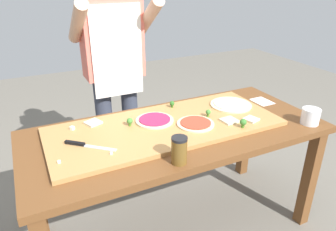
{
  "coord_description": "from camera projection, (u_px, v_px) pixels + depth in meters",
  "views": [
    {
      "loc": [
        -0.76,
        -1.44,
        1.59
      ],
      "look_at": [
        -0.04,
        0.04,
        0.83
      ],
      "focal_mm": 33.72,
      "sensor_mm": 36.0,
      "label": 1
    }
  ],
  "objects": [
    {
      "name": "ground_plane",
      "position": [
        175.0,
        227.0,
        2.14
      ],
      "size": [
        8.0,
        8.0,
        0.0
      ],
      "primitive_type": "plane",
      "color": "#6B665B"
    },
    {
      "name": "prep_table",
      "position": [
        176.0,
        143.0,
        1.87
      ],
      "size": [
        1.73,
        0.77,
        0.75
      ],
      "color": "brown",
      "rests_on": "ground"
    },
    {
      "name": "cutting_board",
      "position": [
        166.0,
        126.0,
        1.83
      ],
      "size": [
        1.34,
        0.55,
        0.02
      ],
      "primitive_type": "cube",
      "color": "#B27F47",
      "rests_on": "prep_table"
    },
    {
      "name": "chefs_knife",
      "position": [
        83.0,
        145.0,
        1.6
      ],
      "size": [
        0.23,
        0.2,
        0.02
      ],
      "color": "#B7BABF",
      "rests_on": "cutting_board"
    },
    {
      "name": "pizza_whole_beet_magenta",
      "position": [
        155.0,
        120.0,
        1.86
      ],
      "size": [
        0.23,
        0.23,
        0.02
      ],
      "color": "beige",
      "rests_on": "cutting_board"
    },
    {
      "name": "pizza_whole_white_garlic",
      "position": [
        231.0,
        105.0,
        2.07
      ],
      "size": [
        0.27,
        0.27,
        0.02
      ],
      "color": "beige",
      "rests_on": "cutting_board"
    },
    {
      "name": "pizza_whole_tomato_red",
      "position": [
        196.0,
        124.0,
        1.82
      ],
      "size": [
        0.22,
        0.22,
        0.02
      ],
      "color": "beige",
      "rests_on": "cutting_board"
    },
    {
      "name": "pizza_slice_far_left",
      "position": [
        229.0,
        121.0,
        1.86
      ],
      "size": [
        0.09,
        0.09,
        0.01
      ],
      "primitive_type": "cube",
      "rotation": [
        0.0,
        0.0,
        0.06
      ],
      "color": "beige",
      "rests_on": "cutting_board"
    },
    {
      "name": "pizza_slice_near_right",
      "position": [
        93.0,
        123.0,
        1.83
      ],
      "size": [
        0.11,
        0.11,
        0.01
      ],
      "primitive_type": "cube",
      "rotation": [
        0.0,
        0.0,
        0.38
      ],
      "color": "beige",
      "rests_on": "cutting_board"
    },
    {
      "name": "pizza_slice_center",
      "position": [
        251.0,
        119.0,
        1.87
      ],
      "size": [
        0.09,
        0.09,
        0.01
      ],
      "primitive_type": "cube",
      "rotation": [
        0.0,
        0.0,
        0.28
      ],
      "color": "beige",
      "rests_on": "cutting_board"
    },
    {
      "name": "broccoli_floret_center_right",
      "position": [
        243.0,
        123.0,
        1.78
      ],
      "size": [
        0.04,
        0.04,
        0.05
      ],
      "color": "#3F7220",
      "rests_on": "cutting_board"
    },
    {
      "name": "broccoli_floret_center_left",
      "position": [
        208.0,
        112.0,
        1.91
      ],
      "size": [
        0.03,
        0.03,
        0.05
      ],
      "color": "#487A23",
      "rests_on": "cutting_board"
    },
    {
      "name": "broccoli_floret_back_right",
      "position": [
        130.0,
        121.0,
        1.8
      ],
      "size": [
        0.04,
        0.04,
        0.05
      ],
      "color": "#487A23",
      "rests_on": "cutting_board"
    },
    {
      "name": "broccoli_floret_front_left",
      "position": [
        172.0,
        104.0,
        2.04
      ],
      "size": [
        0.03,
        0.03,
        0.04
      ],
      "color": "#366618",
      "rests_on": "cutting_board"
    },
    {
      "name": "cheese_crumble_a",
      "position": [
        72.0,
        128.0,
        1.76
      ],
      "size": [
        0.03,
        0.03,
        0.02
      ],
      "primitive_type": "cube",
      "rotation": [
        0.0,
        0.0,
        0.64
      ],
      "color": "white",
      "rests_on": "cutting_board"
    },
    {
      "name": "cheese_crumble_b",
      "position": [
        111.0,
        153.0,
        1.53
      ],
      "size": [
        0.02,
        0.02,
        0.01
      ],
      "primitive_type": "cube",
      "rotation": [
        0.0,
        0.0,
        1.15
      ],
      "color": "silver",
      "rests_on": "cutting_board"
    },
    {
      "name": "cheese_crumble_c",
      "position": [
        59.0,
        162.0,
        1.46
      ],
      "size": [
        0.02,
        0.02,
        0.01
      ],
      "primitive_type": "cube",
      "rotation": [
        0.0,
        0.0,
        1.3
      ],
      "color": "silver",
      "rests_on": "cutting_board"
    },
    {
      "name": "flour_cup",
      "position": [
        310.0,
        117.0,
        1.87
      ],
      "size": [
        0.11,
        0.11,
        0.1
      ],
      "color": "white",
      "rests_on": "prep_table"
    },
    {
      "name": "sauce_jar",
      "position": [
        179.0,
        150.0,
        1.48
      ],
      "size": [
        0.08,
        0.08,
        0.14
      ],
      "color": "brown",
      "rests_on": "prep_table"
    },
    {
      "name": "recipe_note",
      "position": [
        262.0,
        101.0,
        2.2
      ],
      "size": [
        0.11,
        0.15,
        0.0
      ],
      "primitive_type": "cube",
      "rotation": [
        0.0,
        0.0,
        0.02
      ],
      "color": "white",
      "rests_on": "prep_table"
    },
    {
      "name": "cook_center",
      "position": [
        114.0,
        62.0,
        2.19
      ],
      "size": [
        0.54,
        0.39,
        1.67
      ],
      "color": "#333847",
      "rests_on": "ground"
    }
  ]
}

